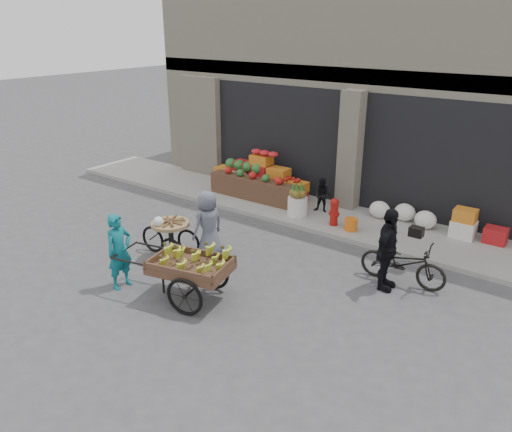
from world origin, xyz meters
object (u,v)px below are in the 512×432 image
Objects in this scene: cyclist at (387,250)px; vendor_grey at (208,225)px; fire_hydrant at (334,211)px; tricycle_cart at (171,234)px; pineapple_bin at (298,206)px; seated_person at (322,195)px; orange_bucket at (351,224)px; banana_cart at (188,263)px; vendor_woman at (119,251)px; bicycle at (403,263)px.

vendor_grey is at bearing 101.51° from cyclist.
fire_hydrant is 4.14m from tricycle_cart.
pineapple_bin is 0.75m from seated_person.
orange_bucket is 3.63m from vendor_grey.
pineapple_bin is 4.72m from banana_cart.
vendor_woman is at bearing -4.27° from vendor_grey.
bicycle is (1.91, -1.62, 0.18)m from orange_bucket.
banana_cart is (0.12, -5.28, 0.16)m from seated_person.
vendor_grey is 0.93× the size of cyclist.
cyclist is (3.70, 0.97, 0.06)m from vendor_grey.
fire_hydrant is 2.94m from bicycle.
vendor_woman is at bearing 124.22° from bicycle.
banana_cart reaches higher than tricycle_cart.
fire_hydrant is at bearing 174.29° from orange_bucket.
tricycle_cart is (-2.65, -3.49, 0.30)m from orange_bucket.
bicycle reaches higher than orange_bucket.
pineapple_bin is at bearing 69.14° from tricycle_cart.
vendor_woman reaches higher than banana_cart.
vendor_woman is 2.07m from vendor_grey.
seated_person is at bearing 50.05° from bicycle.
seated_person reaches higher than tricycle_cart.
seated_person is 0.54× the size of bicycle.
orange_bucket is 0.21× the size of vendor_grey.
vendor_woman reaches higher than tricycle_cart.
bicycle is (3.51, -1.72, 0.08)m from pineapple_bin.
pineapple_bin is at bearing -133.69° from seated_person.
banana_cart is (-1.08, -4.58, 0.48)m from orange_bucket.
banana_cart is at bearing -39.40° from tricycle_cart.
tricycle_cart is at bearing 7.85° from vendor_woman.
vendor_grey is (-0.90, 1.58, 0.03)m from banana_cart.
orange_bucket is at bearing -5.71° from fire_hydrant.
orange_bucket is at bearing 37.05° from cyclist.
orange_bucket is at bearing -40.26° from seated_person.
orange_bucket is 2.71m from cyclist.
fire_hydrant is 4.67m from banana_cart.
cyclist is at bearing -49.68° from orange_bucket.
seated_person is (0.40, 0.60, 0.21)m from pineapple_bin.
vendor_woman is at bearing -99.98° from pineapple_bin.
vendor_woman is 0.92× the size of cyclist.
vendor_grey is (-1.98, -2.99, 0.50)m from orange_bucket.
pineapple_bin is 0.31× the size of cyclist.
tricycle_cart reaches higher than orange_bucket.
pineapple_bin is 3.96m from cyclist.
banana_cart is 4.22m from bicycle.
seated_person reaches higher than pineapple_bin.
seated_person is 0.60× the size of vendor_grey.
banana_cart is 1.52× the size of bicycle.
fire_hydrant reaches higher than pineapple_bin.
cyclist reaches higher than vendor_grey.
fire_hydrant is at bearing 164.19° from vendor_grey.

